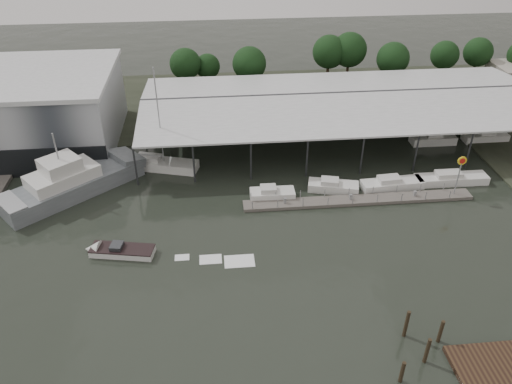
{
  "coord_description": "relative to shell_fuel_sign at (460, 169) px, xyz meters",
  "views": [
    {
      "loc": [
        -2.27,
        -38.82,
        33.73
      ],
      "look_at": [
        2.46,
        9.44,
        2.5
      ],
      "focal_mm": 35.0,
      "sensor_mm": 36.0,
      "label": 1
    }
  ],
  "objects": [
    {
      "name": "horizon_tree_line",
      "position": [
        -3.26,
        37.9,
        1.7
      ],
      "size": [
        67.21,
        10.71,
        9.45
      ],
      "color": "black",
      "rests_on": "ground"
    },
    {
      "name": "moored_cruiser_2",
      "position": [
        -7.05,
        2.57,
        -3.31
      ],
      "size": [
        8.01,
        2.78,
        1.7
      ],
      "rotation": [
        0.0,
        0.0,
        0.07
      ],
      "color": "white",
      "rests_on": "ground"
    },
    {
      "name": "floating_dock",
      "position": [
        -12.0,
        0.01,
        -3.72
      ],
      "size": [
        28.0,
        2.0,
        1.4
      ],
      "color": "#625D57",
      "rests_on": "ground"
    },
    {
      "name": "moored_cruiser_1",
      "position": [
        -14.56,
        2.79,
        -3.31
      ],
      "size": [
        6.56,
        3.68,
        1.7
      ],
      "rotation": [
        0.0,
        0.0,
        -0.25
      ],
      "color": "white",
      "rests_on": "ground"
    },
    {
      "name": "white_sailboat",
      "position": [
        -36.5,
        10.48,
        -3.27
      ],
      "size": [
        10.36,
        5.33,
        14.26
      ],
      "rotation": [
        0.0,
        0.0,
        -0.29
      ],
      "color": "white",
      "rests_on": "ground"
    },
    {
      "name": "ground",
      "position": [
        -27.0,
        -9.99,
        -3.93
      ],
      "size": [
        200.0,
        200.0,
        0.0
      ],
      "primitive_type": "plane",
      "color": "black",
      "rests_on": "ground"
    },
    {
      "name": "moored_cruiser_0",
      "position": [
        -22.37,
        1.78,
        -3.31
      ],
      "size": [
        5.47,
        2.31,
        1.7
      ],
      "rotation": [
        0.0,
        0.0,
        -0.02
      ],
      "color": "white",
      "rests_on": "ground"
    },
    {
      "name": "covered_boat_shed",
      "position": [
        -10.0,
        18.01,
        2.2
      ],
      "size": [
        58.24,
        24.0,
        6.96
      ],
      "color": "silver",
      "rests_on": "ground"
    },
    {
      "name": "storage_warehouse",
      "position": [
        -55.0,
        19.95,
        1.36
      ],
      "size": [
        24.5,
        20.5,
        10.5
      ],
      "color": "#9EA2A8",
      "rests_on": "ground"
    },
    {
      "name": "moored_cruiser_3",
      "position": [
        0.88,
        3.06,
        -3.31
      ],
      "size": [
        9.29,
        2.22,
        1.7
      ],
      "rotation": [
        0.0,
        0.0,
        -0.0
      ],
      "color": "white",
      "rests_on": "ground"
    },
    {
      "name": "speedboat_underway",
      "position": [
        -39.81,
        -7.14,
        -3.53
      ],
      "size": [
        18.16,
        5.37,
        2.0
      ],
      "rotation": [
        0.0,
        0.0,
        2.95
      ],
      "color": "white",
      "rests_on": "ground"
    },
    {
      "name": "grey_trawler",
      "position": [
        -46.56,
        5.48,
        -2.35
      ],
      "size": [
        17.02,
        15.36,
        8.84
      ],
      "rotation": [
        0.0,
        0.0,
        0.69
      ],
      "color": "slate",
      "rests_on": "ground"
    },
    {
      "name": "mooring_pilings",
      "position": [
        -12.92,
        -24.9,
        -2.92
      ],
      "size": [
        4.88,
        9.72,
        3.49
      ],
      "color": "#2E2517",
      "rests_on": "ground"
    },
    {
      "name": "land_strip_far",
      "position": [
        -27.0,
        32.01,
        -3.83
      ],
      "size": [
        140.0,
        30.0,
        0.3
      ],
      "color": "#34392B",
      "rests_on": "ground"
    },
    {
      "name": "shell_fuel_sign",
      "position": [
        0.0,
        0.0,
        0.0
      ],
      "size": [
        1.1,
        0.18,
        5.55
      ],
      "color": "gray",
      "rests_on": "ground"
    }
  ]
}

